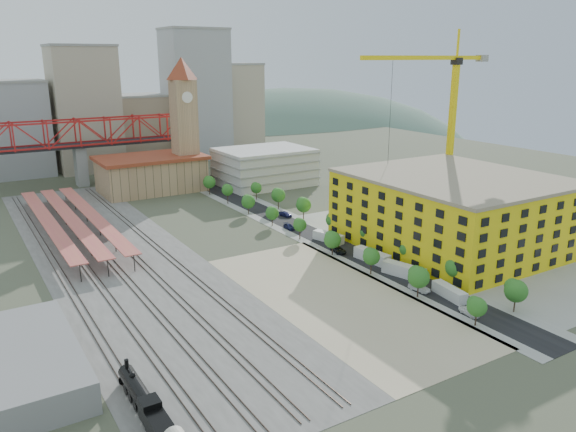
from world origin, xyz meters
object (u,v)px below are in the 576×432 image
tower_crane (446,104)px  site_trailer_b (404,271)px  construction_building (454,211)px  site_trailer_a (449,292)px  clock_tower (184,111)px  site_trailer_d (328,237)px  car_0 (469,312)px  locomotive (144,401)px  site_trailer_c (372,256)px

tower_crane → site_trailer_b: (-45.21, -33.23, -33.07)m
construction_building → site_trailer_a: construction_building is taller
clock_tower → site_trailer_d: clock_tower is taller
construction_building → site_trailer_b: bearing=-159.2°
site_trailer_b → site_trailer_d: site_trailer_b is taller
car_0 → site_trailer_d: bearing=92.4°
site_trailer_a → clock_tower: bearing=101.5°
construction_building → tower_crane: bearing=50.6°
tower_crane → site_trailer_d: (-45.21, -4.01, -33.22)m
site_trailer_b → car_0: 21.69m
car_0 → site_trailer_b: bearing=87.8°
site_trailer_b → site_trailer_d: 29.22m
tower_crane → site_trailer_a: 73.09m
locomotive → tower_crane: size_ratio=0.36×
clock_tower → site_trailer_c: size_ratio=5.13×
construction_building → site_trailer_b: (-26.00, -9.89, -8.02)m
site_trailer_b → site_trailer_c: 11.11m
construction_building → site_trailer_d: size_ratio=5.59×
construction_building → locomotive: bearing=-162.6°
tower_crane → site_trailer_b: 65.13m
tower_crane → construction_building: bearing=-129.4°
site_trailer_a → site_trailer_b: bearing=97.8°
site_trailer_b → site_trailer_d: bearing=73.9°
clock_tower → site_trailer_d: (8.00, -80.66, -27.46)m
site_trailer_b → car_0: size_ratio=2.25×
tower_crane → site_trailer_d: tower_crane is taller
site_trailer_c → clock_tower: bearing=88.8°
clock_tower → site_trailer_a: bearing=-86.3°
site_trailer_a → site_trailer_b: site_trailer_b is taller
clock_tower → tower_crane: (53.21, -76.65, 5.76)m
tower_crane → site_trailer_c: (-45.21, -22.12, -33.07)m
tower_crane → car_0: (-48.21, -54.70, -33.69)m
site_trailer_a → site_trailer_d: (0.00, 42.82, 0.05)m
site_trailer_b → site_trailer_c: bearing=73.9°
locomotive → site_trailer_d: locomotive is taller
site_trailer_c → site_trailer_d: site_trailer_c is taller
clock_tower → construction_building: 107.36m
locomotive → car_0: locomotive is taller
site_trailer_a → car_0: (-3.00, -7.87, -0.42)m
clock_tower → site_trailer_a: size_ratio=5.97×
locomotive → car_0: 63.06m
site_trailer_b → site_trailer_c: (0.00, 11.11, -0.00)m
construction_building → tower_crane: tower_crane is taller
tower_crane → site_trailer_d: bearing=-174.9°
clock_tower → locomotive: bearing=-114.3°
locomotive → site_trailer_c: locomotive is taller
site_trailer_c → site_trailer_d: bearing=84.1°
locomotive → site_trailer_a: size_ratio=2.29×
clock_tower → construction_building: bearing=-71.2°
clock_tower → site_trailer_b: (8.00, -109.88, -27.31)m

